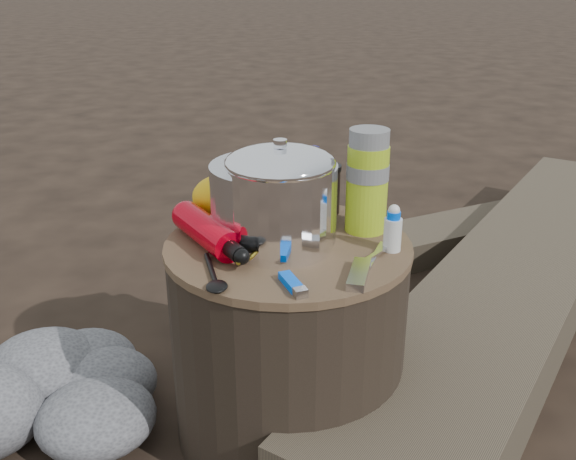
{
  "coord_description": "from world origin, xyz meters",
  "views": [
    {
      "loc": [
        -0.01,
        -1.17,
        0.97
      ],
      "look_at": [
        0.0,
        0.0,
        0.48
      ],
      "focal_mm": 40.07,
      "sensor_mm": 36.0,
      "label": 1
    }
  ],
  "objects_px": {
    "camping_pot": "(280,198)",
    "fuel_bottle": "(207,231)",
    "thermos": "(367,182)",
    "log_main": "(519,281)",
    "stump": "(288,340)",
    "travel_mug": "(324,189)"
  },
  "relations": [
    {
      "from": "stump",
      "to": "thermos",
      "type": "height_order",
      "value": "thermos"
    },
    {
      "from": "fuel_bottle",
      "to": "travel_mug",
      "type": "xyz_separation_m",
      "value": [
        0.24,
        0.18,
        0.02
      ]
    },
    {
      "from": "log_main",
      "to": "camping_pot",
      "type": "height_order",
      "value": "camping_pot"
    },
    {
      "from": "camping_pot",
      "to": "thermos",
      "type": "relative_size",
      "value": 0.97
    },
    {
      "from": "thermos",
      "to": "travel_mug",
      "type": "relative_size",
      "value": 1.97
    },
    {
      "from": "log_main",
      "to": "camping_pot",
      "type": "distance_m",
      "value": 1.01
    },
    {
      "from": "stump",
      "to": "fuel_bottle",
      "type": "height_order",
      "value": "fuel_bottle"
    },
    {
      "from": "stump",
      "to": "thermos",
      "type": "relative_size",
      "value": 2.31
    },
    {
      "from": "camping_pot",
      "to": "thermos",
      "type": "bearing_deg",
      "value": 26.26
    },
    {
      "from": "log_main",
      "to": "camping_pot",
      "type": "bearing_deg",
      "value": -109.02
    },
    {
      "from": "fuel_bottle",
      "to": "travel_mug",
      "type": "height_order",
      "value": "travel_mug"
    },
    {
      "from": "camping_pot",
      "to": "fuel_bottle",
      "type": "bearing_deg",
      "value": 176.92
    },
    {
      "from": "travel_mug",
      "to": "stump",
      "type": "bearing_deg",
      "value": -114.95
    },
    {
      "from": "camping_pot",
      "to": "thermos",
      "type": "height_order",
      "value": "thermos"
    },
    {
      "from": "camping_pot",
      "to": "thermos",
      "type": "distance_m",
      "value": 0.2
    },
    {
      "from": "stump",
      "to": "camping_pot",
      "type": "relative_size",
      "value": 2.39
    },
    {
      "from": "camping_pot",
      "to": "travel_mug",
      "type": "distance_m",
      "value": 0.22
    },
    {
      "from": "stump",
      "to": "camping_pot",
      "type": "height_order",
      "value": "camping_pot"
    },
    {
      "from": "log_main",
      "to": "stump",
      "type": "bearing_deg",
      "value": -109.41
    },
    {
      "from": "thermos",
      "to": "travel_mug",
      "type": "bearing_deg",
      "value": 127.82
    },
    {
      "from": "camping_pot",
      "to": "stump",
      "type": "bearing_deg",
      "value": 52.3
    },
    {
      "from": "fuel_bottle",
      "to": "travel_mug",
      "type": "relative_size",
      "value": 2.39
    }
  ]
}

